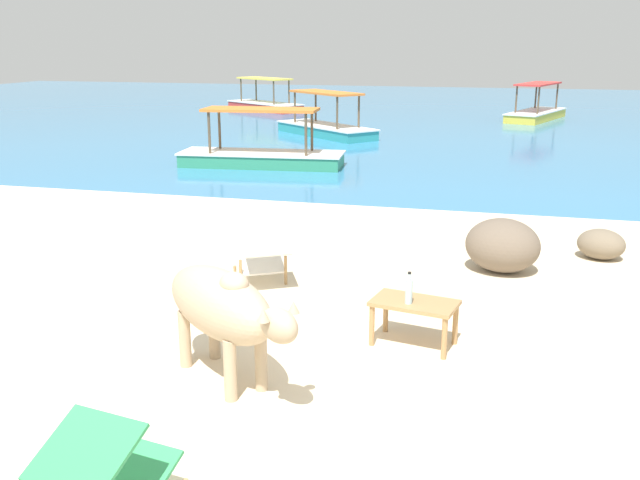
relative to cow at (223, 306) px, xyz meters
The scene contains 13 objects.
sand_beach 0.83m from the cow, 62.06° to the right, with size 18.00×14.00×0.04m, color beige.
water_surface 21.57m from the cow, 89.38° to the left, with size 60.00×36.00×0.03m, color teal.
cow is the anchor object (origin of this frame).
low_bench_table 1.81m from the cow, 37.50° to the left, with size 0.83×0.58×0.43m.
bottle 1.71m from the cow, 36.65° to the left, with size 0.07×0.07×0.30m.
deck_chair_near 1.88m from the cow, 88.70° to the right, with size 0.66×0.85×0.68m.
deck_chair_far 2.37m from the cow, 101.33° to the left, with size 0.85×0.93×0.68m.
shore_rock_large 5.54m from the cow, 51.92° to the left, with size 0.59×0.50×0.39m, color #756651.
shore_rock_medium 4.14m from the cow, 58.14° to the left, with size 0.90×0.77×0.65m, color #6B5B4C.
boat_teal 15.83m from the cow, 100.88° to the left, with size 3.54×3.26×1.29m.
boat_red 23.83m from the cow, 107.85° to the left, with size 3.70×3.00×1.29m.
boat_green 10.51m from the cow, 107.23° to the left, with size 3.76×1.49×1.29m.
boat_yellow 21.90m from the cow, 81.53° to the left, with size 2.32×3.85×1.29m.
Camera 1 is at (1.84, -4.52, 2.74)m, focal length 39.73 mm.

